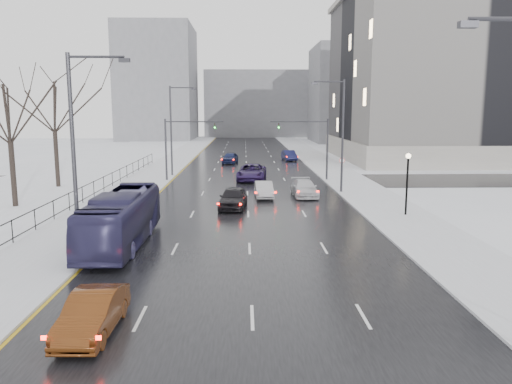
{
  "coord_description": "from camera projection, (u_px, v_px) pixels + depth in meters",
  "views": [
    {
      "loc": [
        -0.26,
        -3.88,
        7.37
      ],
      "look_at": [
        0.43,
        25.7,
        2.5
      ],
      "focal_mm": 35.0,
      "sensor_mm": 36.0,
      "label": 1
    }
  ],
  "objects": [
    {
      "name": "no_uturn_sign",
      "position": [
        342.0,
        163.0,
        48.27
      ],
      "size": [
        0.6,
        0.06,
        2.7
      ],
      "color": "#2D2D33",
      "rests_on": "sidewalk_right"
    },
    {
      "name": "road",
      "position": [
        246.0,
        168.0,
        64.22
      ],
      "size": [
        16.0,
        150.0,
        0.04
      ],
      "primitive_type": "cube",
      "color": "black",
      "rests_on": "ground"
    },
    {
      "name": "cross_road",
      "position": [
        247.0,
        181.0,
        52.38
      ],
      "size": [
        130.0,
        10.0,
        0.04
      ],
      "primitive_type": "cube",
      "color": "black",
      "rests_on": "ground"
    },
    {
      "name": "bus",
      "position": [
        122.0,
        219.0,
        27.29
      ],
      "size": [
        2.46,
        10.47,
        2.92
      ],
      "primitive_type": "imported",
      "rotation": [
        0.0,
        0.0,
        0.0
      ],
      "color": "#2C2950",
      "rests_on": "road"
    },
    {
      "name": "sidewalk_left",
      "position": [
        165.0,
        168.0,
        63.97
      ],
      "size": [
        5.0,
        150.0,
        0.16
      ],
      "primitive_type": "cube",
      "color": "silver",
      "rests_on": "ground"
    },
    {
      "name": "sedan_left_near",
      "position": [
        93.0,
        313.0,
        16.49
      ],
      "size": [
        1.56,
        4.23,
        1.38
      ],
      "primitive_type": "imported",
      "rotation": [
        0.0,
        0.0,
        -0.02
      ],
      "color": "#54280E",
      "rests_on": "road"
    },
    {
      "name": "sedan_right_cross",
      "position": [
        252.0,
        172.0,
        52.56
      ],
      "size": [
        3.41,
        6.4,
        1.71
      ],
      "primitive_type": "imported",
      "rotation": [
        0.0,
        0.0,
        -0.09
      ],
      "color": "#271848",
      "rests_on": "road"
    },
    {
      "name": "sidewalk_right",
      "position": [
        328.0,
        167.0,
        64.45
      ],
      "size": [
        5.0,
        150.0,
        0.16
      ],
      "primitive_type": "cube",
      "color": "silver",
      "rests_on": "ground"
    },
    {
      "name": "civic_building",
      "position": [
        478.0,
        84.0,
        75.04
      ],
      "size": [
        41.0,
        31.0,
        24.8
      ],
      "color": "gray",
      "rests_on": "ground"
    },
    {
      "name": "sedan_right_distant",
      "position": [
        289.0,
        155.0,
        73.26
      ],
      "size": [
        2.14,
        4.68,
        1.49
      ],
      "primitive_type": "imported",
      "rotation": [
        0.0,
        0.0,
        0.13
      ],
      "color": "#151841",
      "rests_on": "road"
    },
    {
      "name": "streetlight_r_mid",
      "position": [
        340.0,
        130.0,
        43.77
      ],
      "size": [
        2.95,
        0.25,
        10.0
      ],
      "color": "#2D2D33",
      "rests_on": "ground"
    },
    {
      "name": "iron_fence",
      "position": [
        59.0,
        205.0,
        34.18
      ],
      "size": [
        0.06,
        70.0,
        1.3
      ],
      "color": "black",
      "rests_on": "sidewalk_left"
    },
    {
      "name": "tree_park_e",
      "position": [
        59.0,
        188.0,
        48.02
      ],
      "size": [
        9.45,
        9.45,
        13.5
      ],
      "primitive_type": null,
      "color": "black",
      "rests_on": "ground"
    },
    {
      "name": "mast_signal_left",
      "position": [
        176.0,
        142.0,
        51.55
      ],
      "size": [
        6.1,
        0.33,
        6.5
      ],
      "color": "#2D2D33",
      "rests_on": "ground"
    },
    {
      "name": "sedan_center_far",
      "position": [
        230.0,
        158.0,
        69.35
      ],
      "size": [
        2.44,
        4.76,
        1.55
      ],
      "primitive_type": "imported",
      "rotation": [
        0.0,
        0.0,
        -0.14
      ],
      "color": "#182049",
      "rests_on": "road"
    },
    {
      "name": "bldg_far_right",
      "position": [
        364.0,
        95.0,
        117.33
      ],
      "size": [
        24.0,
        20.0,
        22.0
      ],
      "primitive_type": "cube",
      "color": "slate",
      "rests_on": "ground"
    },
    {
      "name": "tree_park_d",
      "position": [
        16.0,
        208.0,
        38.16
      ],
      "size": [
        8.75,
        8.75,
        12.5
      ],
      "primitive_type": null,
      "color": "black",
      "rests_on": "ground"
    },
    {
      "name": "streetlight_l_near",
      "position": [
        78.0,
        147.0,
        23.66
      ],
      "size": [
        2.95,
        0.25,
        10.0
      ],
      "color": "#2D2D33",
      "rests_on": "ground"
    },
    {
      "name": "sedan_center_near",
      "position": [
        233.0,
        198.0,
        37.54
      ],
      "size": [
        2.35,
        4.87,
        1.6
      ],
      "primitive_type": "imported",
      "rotation": [
        0.0,
        0.0,
        -0.1
      ],
      "color": "black",
      "rests_on": "road"
    },
    {
      "name": "lamppost_r_mid",
      "position": [
        407.0,
        175.0,
        34.4
      ],
      "size": [
        0.36,
        0.36,
        4.28
      ],
      "color": "black",
      "rests_on": "sidewalk_right"
    },
    {
      "name": "bldg_far_center",
      "position": [
        259.0,
        104.0,
        141.77
      ],
      "size": [
        30.0,
        18.0,
        18.0
      ],
      "primitive_type": "cube",
      "color": "slate",
      "rests_on": "ground"
    },
    {
      "name": "bldg_far_left",
      "position": [
        158.0,
        83.0,
        125.57
      ],
      "size": [
        18.0,
        22.0,
        28.0
      ],
      "primitive_type": "cube",
      "color": "slate",
      "rests_on": "ground"
    },
    {
      "name": "park_strip",
      "position": [
        90.0,
        168.0,
        63.75
      ],
      "size": [
        14.0,
        150.0,
        0.12
      ],
      "primitive_type": "cube",
      "color": "white",
      "rests_on": "ground"
    },
    {
      "name": "sedan_right_far",
      "position": [
        304.0,
        188.0,
        42.82
      ],
      "size": [
        2.18,
        4.96,
        1.42
      ],
      "primitive_type": "imported",
      "rotation": [
        0.0,
        0.0,
        0.04
      ],
      "color": "silver",
      "rests_on": "road"
    },
    {
      "name": "mast_signal_right",
      "position": [
        317.0,
        142.0,
        51.88
      ],
      "size": [
        6.1,
        0.33,
        6.5
      ],
      "color": "#2D2D33",
      "rests_on": "ground"
    },
    {
      "name": "streetlight_l_far",
      "position": [
        173.0,
        126.0,
        55.23
      ],
      "size": [
        2.95,
        0.25,
        10.0
      ],
      "color": "#2D2D33",
      "rests_on": "ground"
    },
    {
      "name": "sedan_right_near",
      "position": [
        264.0,
        190.0,
        42.19
      ],
      "size": [
        1.61,
        4.2,
        1.37
      ],
      "primitive_type": "imported",
      "rotation": [
        0.0,
        0.0,
        0.04
      ],
      "color": "#9F9DA1",
      "rests_on": "road"
    }
  ]
}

